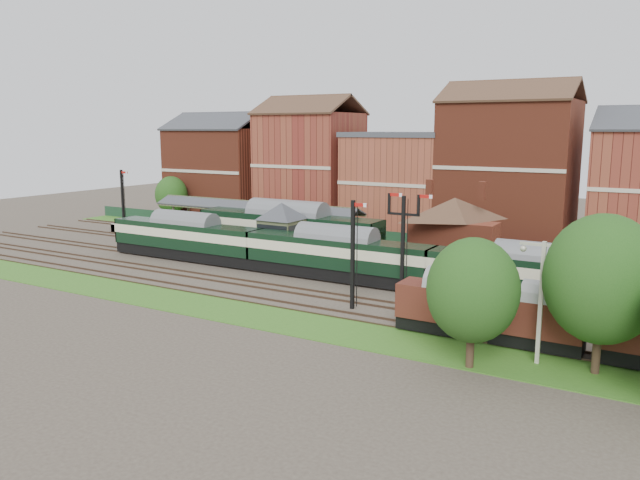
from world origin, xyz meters
The scene contains 21 objects.
ground centered at (0.00, 0.00, 0.00)m, with size 160.00×160.00×0.00m, color #473D33.
grass_back centered at (0.00, 16.00, 0.03)m, with size 90.00×4.50×0.06m, color #2D6619.
grass_front centered at (0.00, -12.00, 0.03)m, with size 90.00×5.00×0.06m, color #2D6619.
fence centered at (0.00, 18.00, 0.75)m, with size 90.00×0.12×1.50m, color #193823.
platform centered at (-5.00, 9.75, 0.50)m, with size 55.00×3.40×1.00m, color #2D2D2D.
signal_box centered at (-3.00, 3.25, 3.19)m, with size 5.40×5.40×6.00m.
brick_hut centered at (5.00, 3.25, 1.20)m, with size 3.20×2.64×2.94m.
station_building centered at (12.00, 9.75, 3.96)m, with size 8.10×8.10×5.90m.
canopy centered at (-11.00, 9.75, 4.58)m, with size 26.00×3.89×4.08m.
semaphore_bracket centered at (12.04, -2.50, 4.63)m, with size 3.60×0.25×8.18m.
semaphore_platform_end centered at (-29.98, 8.00, 4.16)m, with size 1.23×0.25×8.00m.
semaphore_siding centered at (10.02, -7.00, 4.16)m, with size 1.23×0.25×8.00m.
yard_lamp centered at (24.00, -11.50, 3.99)m, with size 2.60×0.22×7.00m.
town_backdrop centered at (-0.18, 25.00, 7.00)m, with size 69.00×10.00×16.00m.
dmu_train centered at (4.84, 0.00, 2.33)m, with size 51.80×2.72×3.98m.
platform_railcar centered at (-4.45, 6.50, 2.75)m, with size 20.59×3.24×4.74m.
goods_van_a centered at (23.45, -9.00, 1.85)m, with size 5.32×2.31×3.23m.
goods_van_b centered at (17.50, -9.00, 1.91)m, with size 5.49×2.38×3.33m.
tree_near centered at (26.99, -11.40, 5.24)m, with size 6.03×6.03×8.72m.
tree_far centered at (20.90, -13.97, 4.41)m, with size 5.01×5.01×7.31m.
tree_back centered at (-31.13, 17.75, 3.95)m, with size 4.47×4.47×6.53m.
Camera 1 is at (30.23, -46.30, 13.04)m, focal length 35.00 mm.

